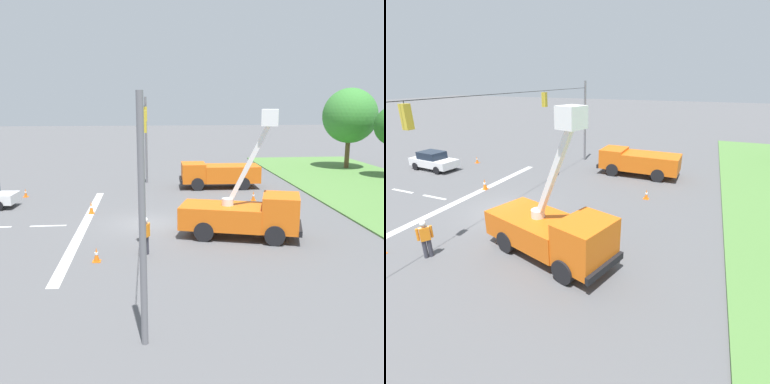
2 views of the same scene
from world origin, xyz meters
The scene contains 11 objects.
ground_plane centered at (0.00, 0.00, 0.00)m, with size 200.00×200.00×0.00m, color #565659.
lane_markings centered at (0.00, -4.99, 0.00)m, with size 17.60×15.25×0.01m.
signal_gantry centered at (-0.05, 0.00, 4.25)m, with size 26.20×0.33×7.20m.
tree_far_west centered at (-18.95, 20.38, 5.38)m, with size 5.54×5.31×8.13m.
utility_truck_bucket_lift centered at (3.16, 5.06, 1.34)m, with size 3.98×6.53×6.51m.
utility_truck_support_near centered at (-10.23, 5.78, 1.15)m, with size 2.67×6.39×2.00m.
road_worker centered at (5.34, -0.01, 1.00)m, with size 0.56×0.42×1.77m.
traffic_cone_foreground_left centered at (6.03, -2.15, 0.32)m, with size 0.36×0.36×0.66m.
traffic_cone_mid_left centered at (-2.58, -3.42, 0.38)m, with size 0.36×0.36×0.78m.
traffic_cone_mid_right centered at (-7.99, -8.78, 0.30)m, with size 0.36×0.36×0.62m.
traffic_cone_near_bucket centered at (-5.26, 7.46, 0.32)m, with size 0.36×0.36×0.66m.
Camera 1 is at (24.97, 0.22, 6.95)m, focal length 42.00 mm.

